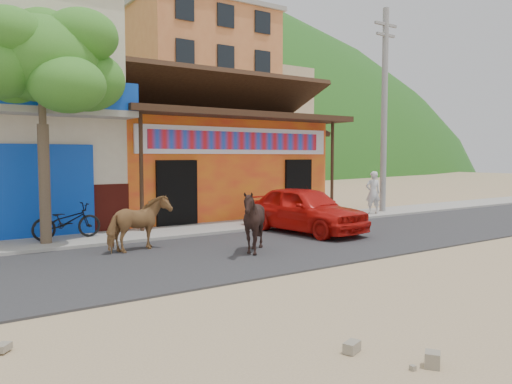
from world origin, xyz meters
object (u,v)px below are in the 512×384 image
Objects in this scene: red_car at (305,209)px; scooter at (67,221)px; cow_dark at (253,222)px; tree at (43,124)px; pedestrian at (373,192)px; utility_pole at (384,111)px; cow_tan at (139,224)px.

red_car is 6.71m from scooter.
tree is at bearing -139.53° from cow_dark.
tree is at bearing 21.27° from pedestrian.
tree is 3.33× the size of scooter.
utility_pole reaches higher than scooter.
pedestrian is (11.18, -0.56, 0.34)m from scooter.
utility_pole is 3.37m from pedestrian.
tree is at bearing 158.28° from red_car.
scooter is at bearing 179.29° from utility_pole.
utility_pole reaches higher than pedestrian.
red_car is 2.27× the size of scooter.
cow_dark is at bearing -146.63° from cow_tan.
tree is 4.02× the size of cow_dark.
pedestrian is at bearing -96.21° from cow_tan.
red_car is (6.91, -1.94, -2.38)m from tree.
utility_pole is 12.70m from scooter.
utility_pole is 11.81m from cow_tan.
cow_tan is 1.05× the size of cow_dark.
utility_pole is 1.96× the size of red_car.
cow_dark is 0.92× the size of pedestrian.
cow_dark reaches higher than red_car.
tree is 0.75× the size of utility_pole.
cow_tan is 0.96× the size of pedestrian.
pedestrian is (10.08, 1.75, 0.23)m from cow_tan.
cow_dark is (-8.99, -3.96, -3.33)m from utility_pole.
scooter is 1.10× the size of pedestrian.
scooter is (-3.21, 4.11, -0.19)m from cow_dark.
cow_tan is at bearing 32.13° from pedestrian.
utility_pole is at bearing -95.06° from cow_tan.
utility_pole is 7.12m from red_car.
cow_dark is 0.83× the size of scooter.
utility_pole is at bearing -135.96° from pedestrian.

